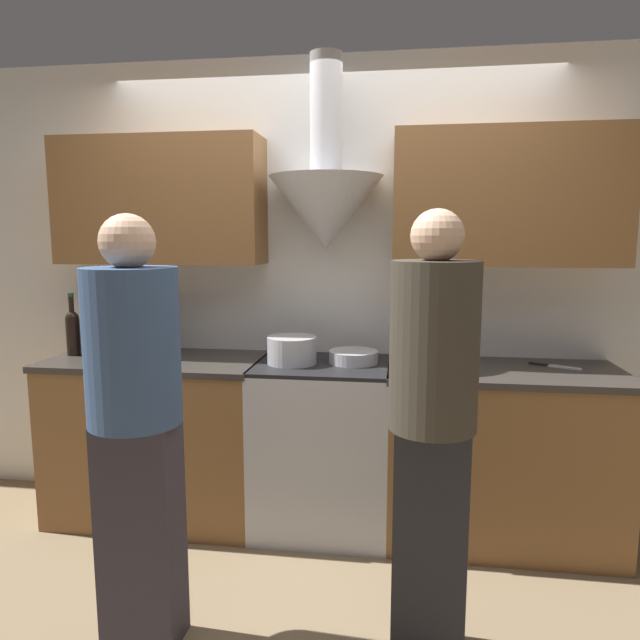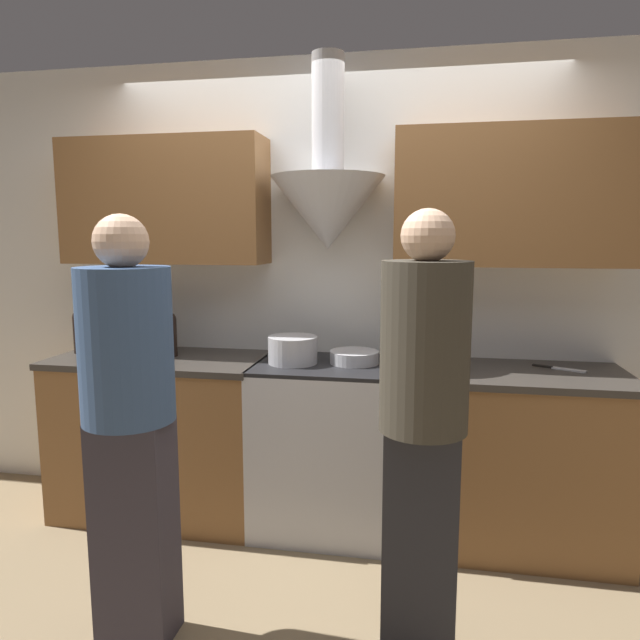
# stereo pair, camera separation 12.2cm
# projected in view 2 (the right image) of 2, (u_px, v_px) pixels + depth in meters

# --- Properties ---
(ground_plane) EXTENTS (12.00, 12.00, 0.00)m
(ground_plane) POSITION_uv_depth(u_px,v_px,m) (311.00, 559.00, 2.86)
(ground_plane) COLOR #847051
(wall_back) EXTENTS (8.40, 0.62, 2.60)m
(wall_back) POSITION_uv_depth(u_px,v_px,m) (332.00, 260.00, 3.25)
(wall_back) COLOR white
(wall_back) RESTS_ON ground_plane
(counter_left) EXTENTS (1.19, 0.62, 0.93)m
(counter_left) POSITION_uv_depth(u_px,v_px,m) (163.00, 435.00, 3.31)
(counter_left) COLOR brown
(counter_left) RESTS_ON ground_plane
(counter_right) EXTENTS (1.20, 0.62, 0.93)m
(counter_right) POSITION_uv_depth(u_px,v_px,m) (503.00, 457.00, 2.96)
(counter_right) COLOR brown
(counter_right) RESTS_ON ground_plane
(stove_range) EXTENTS (0.73, 0.60, 0.93)m
(stove_range) POSITION_uv_depth(u_px,v_px,m) (323.00, 445.00, 3.14)
(stove_range) COLOR silver
(stove_range) RESTS_ON ground_plane
(wine_bottle_0) EXTENTS (0.08, 0.08, 0.36)m
(wine_bottle_0) POSITION_uv_depth(u_px,v_px,m) (80.00, 329.00, 3.33)
(wine_bottle_0) COLOR black
(wine_bottle_0) RESTS_ON counter_left
(wine_bottle_1) EXTENTS (0.07, 0.07, 0.35)m
(wine_bottle_1) POSITION_uv_depth(u_px,v_px,m) (93.00, 329.00, 3.30)
(wine_bottle_1) COLOR black
(wine_bottle_1) RESTS_ON counter_left
(wine_bottle_2) EXTENTS (0.08, 0.08, 0.33)m
(wine_bottle_2) POSITION_uv_depth(u_px,v_px,m) (108.00, 331.00, 3.30)
(wine_bottle_2) COLOR black
(wine_bottle_2) RESTS_ON counter_left
(wine_bottle_3) EXTENTS (0.07, 0.07, 0.36)m
(wine_bottle_3) POSITION_uv_depth(u_px,v_px,m) (123.00, 331.00, 3.26)
(wine_bottle_3) COLOR black
(wine_bottle_3) RESTS_ON counter_left
(wine_bottle_4) EXTENTS (0.07, 0.07, 0.34)m
(wine_bottle_4) POSITION_uv_depth(u_px,v_px,m) (139.00, 332.00, 3.27)
(wine_bottle_4) COLOR black
(wine_bottle_4) RESTS_ON counter_left
(wine_bottle_5) EXTENTS (0.07, 0.07, 0.33)m
(wine_bottle_5) POSITION_uv_depth(u_px,v_px,m) (154.00, 335.00, 3.23)
(wine_bottle_5) COLOR black
(wine_bottle_5) RESTS_ON counter_left
(wine_bottle_6) EXTENTS (0.08, 0.08, 0.36)m
(wine_bottle_6) POSITION_uv_depth(u_px,v_px,m) (170.00, 331.00, 3.23)
(wine_bottle_6) COLOR black
(wine_bottle_6) RESTS_ON counter_left
(stock_pot) EXTENTS (0.27, 0.27, 0.15)m
(stock_pot) POSITION_uv_depth(u_px,v_px,m) (293.00, 350.00, 3.06)
(stock_pot) COLOR silver
(stock_pot) RESTS_ON stove_range
(mixing_bowl) EXTENTS (0.26, 0.26, 0.07)m
(mixing_bowl) POSITION_uv_depth(u_px,v_px,m) (354.00, 357.00, 3.07)
(mixing_bowl) COLOR silver
(mixing_bowl) RESTS_ON stove_range
(orange_fruit) EXTENTS (0.07, 0.07, 0.07)m
(orange_fruit) POSITION_uv_depth(u_px,v_px,m) (443.00, 355.00, 3.10)
(orange_fruit) COLOR orange
(orange_fruit) RESTS_ON counter_right
(saucepan) EXTENTS (0.17, 0.17, 0.08)m
(saucepan) POSITION_uv_depth(u_px,v_px,m) (449.00, 362.00, 2.91)
(saucepan) COLOR silver
(saucepan) RESTS_ON counter_right
(chefs_knife) EXTENTS (0.25, 0.14, 0.01)m
(chefs_knife) POSITION_uv_depth(u_px,v_px,m) (559.00, 368.00, 2.93)
(chefs_knife) COLOR silver
(chefs_knife) RESTS_ON counter_right
(person_foreground_left) EXTENTS (0.35, 0.35, 1.69)m
(person_foreground_left) POSITION_uv_depth(u_px,v_px,m) (129.00, 413.00, 2.19)
(person_foreground_left) COLOR #38333D
(person_foreground_left) RESTS_ON ground_plane
(person_foreground_right) EXTENTS (0.32, 0.32, 1.70)m
(person_foreground_right) POSITION_uv_depth(u_px,v_px,m) (423.00, 418.00, 2.09)
(person_foreground_right) COLOR #28282D
(person_foreground_right) RESTS_ON ground_plane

